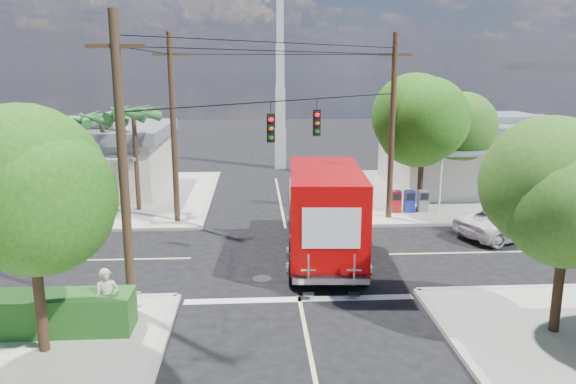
{
  "coord_description": "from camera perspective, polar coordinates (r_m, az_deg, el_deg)",
  "views": [
    {
      "loc": [
        -1.39,
        -21.39,
        7.44
      ],
      "look_at": [
        0.0,
        2.0,
        2.2
      ],
      "focal_mm": 35.0,
      "sensor_mm": 36.0,
      "label": 1
    }
  ],
  "objects": [
    {
      "name": "parked_car",
      "position": [
        26.86,
        21.69,
        -2.84
      ],
      "size": [
        5.55,
        3.98,
        1.4
      ],
      "primitive_type": "imported",
      "rotation": [
        0.0,
        0.0,
        1.94
      ],
      "color": "silver",
      "rests_on": "ground"
    },
    {
      "name": "palm_nw_back",
      "position": [
        31.57,
        -18.41,
        6.94
      ],
      "size": [
        3.01,
        3.08,
        5.19
      ],
      "color": "#422D1C",
      "rests_on": "sidewalk_nw"
    },
    {
      "name": "building_nw",
      "position": [
        35.86,
        -20.61,
        3.43
      ],
      "size": [
        10.8,
        10.2,
        4.3
      ],
      "color": "beige",
      "rests_on": "sidewalk_nw"
    },
    {
      "name": "ground",
      "position": [
        22.69,
        0.3,
        -6.54
      ],
      "size": [
        120.0,
        120.0,
        0.0
      ],
      "primitive_type": "plane",
      "color": "black",
      "rests_on": "ground"
    },
    {
      "name": "radio_tower",
      "position": [
        41.47,
        -0.8,
        10.12
      ],
      "size": [
        0.8,
        0.8,
        17.0
      ],
      "color": "silver",
      "rests_on": "ground"
    },
    {
      "name": "palm_nw_front",
      "position": [
        29.63,
        -15.43,
        7.52
      ],
      "size": [
        3.01,
        3.08,
        5.59
      ],
      "color": "#422D1C",
      "rests_on": "sidewalk_nw"
    },
    {
      "name": "tree_ne_back",
      "position": [
        32.51,
        16.87,
        6.33
      ],
      "size": [
        3.77,
        3.66,
        5.82
      ],
      "color": "#422D1C",
      "rests_on": "sidewalk_ne"
    },
    {
      "name": "road_markings",
      "position": [
        21.31,
        0.56,
        -7.82
      ],
      "size": [
        32.0,
        32.0,
        0.01
      ],
      "color": "beige",
      "rests_on": "ground"
    },
    {
      "name": "delivery_truck",
      "position": [
        22.1,
        3.7,
        -1.99
      ],
      "size": [
        3.24,
        8.72,
        3.7
      ],
      "color": "black",
      "rests_on": "ground"
    },
    {
      "name": "sidewalk_ne",
      "position": [
        35.3,
        17.02,
        -0.0
      ],
      "size": [
        14.12,
        14.12,
        0.14
      ],
      "color": "#AAA59A",
      "rests_on": "ground"
    },
    {
      "name": "building_ne",
      "position": [
        36.49,
        19.05,
        3.85
      ],
      "size": [
        11.8,
        10.2,
        4.5
      ],
      "color": "silver",
      "rests_on": "sidewalk_ne"
    },
    {
      "name": "hedge_sw",
      "position": [
        17.72,
        -25.51,
        -11.09
      ],
      "size": [
        6.2,
        1.2,
        1.1
      ],
      "primitive_type": "cube",
      "color": "#1D4B15",
      "rests_on": "sidewalk_sw"
    },
    {
      "name": "tree_sw_front",
      "position": [
        15.26,
        -24.85,
        -0.34
      ],
      "size": [
        3.88,
        3.78,
        6.03
      ],
      "color": "#422D1C",
      "rests_on": "sidewalk_sw"
    },
    {
      "name": "utility_poles",
      "position": [
        23.16,
        -3.87,
        5.72
      ],
      "size": [
        12.0,
        10.68,
        9.0
      ],
      "color": "#473321",
      "rests_on": "ground"
    },
    {
      "name": "picket_fence",
      "position": [
        18.33,
        -23.98,
        -10.18
      ],
      "size": [
        5.94,
        0.06,
        1.0
      ],
      "color": "silver",
      "rests_on": "sidewalk_sw"
    },
    {
      "name": "tree_se",
      "position": [
        16.8,
        26.69,
        -0.43
      ],
      "size": [
        3.67,
        3.54,
        5.62
      ],
      "color": "#422D1C",
      "rests_on": "sidewalk_se"
    },
    {
      "name": "pedestrian",
      "position": [
        16.83,
        -17.88,
        -10.37
      ],
      "size": [
        0.77,
        0.62,
        1.81
      ],
      "primitive_type": "imported",
      "rotation": [
        0.0,
        0.0,
        0.32
      ],
      "color": "#BEB2A4",
      "rests_on": "sidewalk_sw"
    },
    {
      "name": "sidewalk_nw",
      "position": [
        34.43,
        -19.31,
        -0.47
      ],
      "size": [
        14.12,
        14.12,
        0.14
      ],
      "color": "#AAA59A",
      "rests_on": "ground"
    },
    {
      "name": "tree_ne_front",
      "position": [
        29.55,
        13.63,
        7.06
      ],
      "size": [
        4.21,
        4.14,
        6.66
      ],
      "color": "#422D1C",
      "rests_on": "sidewalk_ne"
    },
    {
      "name": "vending_boxes",
      "position": [
        29.48,
        12.22,
        -0.92
      ],
      "size": [
        1.9,
        0.5,
        1.1
      ],
      "color": "#A81514",
      "rests_on": "sidewalk_ne"
    }
  ]
}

